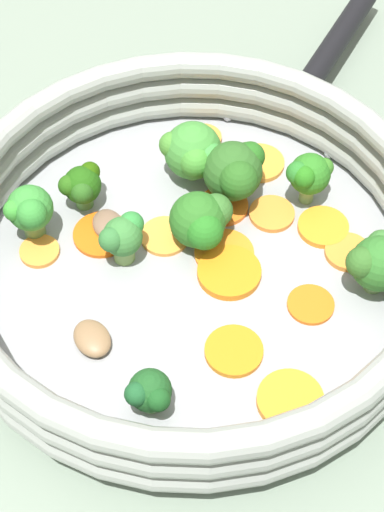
% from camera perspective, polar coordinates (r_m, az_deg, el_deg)
% --- Properties ---
extents(ground_plane, '(4.00, 4.00, 0.00)m').
position_cam_1_polar(ground_plane, '(0.64, -0.00, -1.77)').
color(ground_plane, gray).
extents(skillet, '(0.33, 0.33, 0.02)m').
position_cam_1_polar(skillet, '(0.63, -0.00, -1.31)').
color(skillet, '#939699').
rests_on(skillet, ground_plane).
extents(skillet_rim_wall, '(0.35, 0.35, 0.06)m').
position_cam_1_polar(skillet_rim_wall, '(0.60, -0.00, 0.94)').
color(skillet_rim_wall, '#969C95').
rests_on(skillet_rim_wall, skillet).
extents(skillet_handle, '(0.12, 0.18, 0.02)m').
position_cam_1_polar(skillet_handle, '(0.79, 9.26, 13.47)').
color(skillet_handle, black).
rests_on(skillet_handle, skillet).
extents(skillet_rivet_left, '(0.01, 0.01, 0.01)m').
position_cam_1_polar(skillet_rivet_left, '(0.70, 9.16, 6.81)').
color(skillet_rivet_left, '#909897').
rests_on(skillet_rivet_left, skillet).
extents(skillet_rivet_right, '(0.01, 0.01, 0.01)m').
position_cam_1_polar(skillet_rivet_right, '(0.72, 2.42, 9.30)').
color(skillet_rivet_right, '#92929D').
rests_on(skillet_rivet_right, skillet).
extents(carrot_slice_0, '(0.06, 0.06, 0.00)m').
position_cam_1_polar(carrot_slice_0, '(0.63, 2.16, 0.20)').
color(carrot_slice_0, orange).
rests_on(carrot_slice_0, skillet).
extents(carrot_slice_1, '(0.04, 0.04, 0.00)m').
position_cam_1_polar(carrot_slice_1, '(0.66, 2.12, 3.35)').
color(carrot_slice_1, orange).
rests_on(carrot_slice_1, skillet).
extents(carrot_slice_2, '(0.04, 0.04, 0.00)m').
position_cam_1_polar(carrot_slice_2, '(0.58, 2.81, -6.34)').
color(carrot_slice_2, orange).
rests_on(carrot_slice_2, skillet).
extents(carrot_slice_3, '(0.05, 0.05, 0.00)m').
position_cam_1_polar(carrot_slice_3, '(0.64, -6.04, 1.44)').
color(carrot_slice_3, orange).
rests_on(carrot_slice_3, skillet).
extents(carrot_slice_4, '(0.05, 0.05, 0.00)m').
position_cam_1_polar(carrot_slice_4, '(0.61, 7.92, -3.23)').
color(carrot_slice_4, orange).
rests_on(carrot_slice_4, skillet).
extents(carrot_slice_5, '(0.05, 0.05, 0.00)m').
position_cam_1_polar(carrot_slice_5, '(0.66, 5.34, 2.82)').
color(carrot_slice_5, orange).
rests_on(carrot_slice_5, skillet).
extents(carrot_slice_6, '(0.04, 0.04, 0.00)m').
position_cam_1_polar(carrot_slice_6, '(0.64, -10.13, 0.31)').
color(carrot_slice_6, orange).
rests_on(carrot_slice_6, skillet).
extents(carrot_slice_7, '(0.05, 0.05, 0.00)m').
position_cam_1_polar(carrot_slice_7, '(0.65, 8.73, 1.93)').
color(carrot_slice_7, orange).
rests_on(carrot_slice_7, skillet).
extents(carrot_slice_8, '(0.05, 0.05, 0.00)m').
position_cam_1_polar(carrot_slice_8, '(0.69, 4.51, 6.21)').
color(carrot_slice_8, orange).
rests_on(carrot_slice_8, skillet).
extents(carrot_slice_9, '(0.04, 0.04, 0.01)m').
position_cam_1_polar(carrot_slice_9, '(0.71, 0.76, 7.83)').
color(carrot_slice_9, orange).
rests_on(carrot_slice_9, skillet).
extents(carrot_slice_10, '(0.04, 0.04, 0.00)m').
position_cam_1_polar(carrot_slice_10, '(0.64, -1.82, 1.34)').
color(carrot_slice_10, '#F69639').
rests_on(carrot_slice_10, skillet).
extents(carrot_slice_11, '(0.06, 0.06, 0.01)m').
position_cam_1_polar(carrot_slice_11, '(0.57, 6.57, -9.53)').
color(carrot_slice_11, orange).
rests_on(carrot_slice_11, skillet).
extents(carrot_slice_12, '(0.06, 0.06, 0.01)m').
position_cam_1_polar(carrot_slice_12, '(0.62, 2.50, -1.10)').
color(carrot_slice_12, orange).
rests_on(carrot_slice_12, skillet).
extents(carrot_slice_13, '(0.04, 0.04, 0.00)m').
position_cam_1_polar(carrot_slice_13, '(0.64, 10.35, 0.27)').
color(carrot_slice_13, orange).
rests_on(carrot_slice_13, skillet).
extents(broccoli_floret_0, '(0.04, 0.03, 0.04)m').
position_cam_1_polar(broccoli_floret_0, '(0.65, 7.78, 5.40)').
color(broccoli_floret_0, '#8AB260').
rests_on(broccoli_floret_0, skillet).
extents(broccoli_floret_1, '(0.05, 0.05, 0.05)m').
position_cam_1_polar(broccoli_floret_1, '(0.64, 2.96, 5.71)').
color(broccoli_floret_1, '#76A54D').
rests_on(broccoli_floret_1, skillet).
extents(broccoli_floret_2, '(0.03, 0.03, 0.04)m').
position_cam_1_polar(broccoli_floret_2, '(0.61, -4.66, 1.30)').
color(broccoli_floret_2, '#7CA455').
rests_on(broccoli_floret_2, skillet).
extents(broccoli_floret_3, '(0.05, 0.05, 0.05)m').
position_cam_1_polar(broccoli_floret_3, '(0.66, 0.11, 6.91)').
color(broccoli_floret_3, '#82B16D').
rests_on(broccoli_floret_3, skillet).
extents(broccoli_floret_4, '(0.03, 0.03, 0.03)m').
position_cam_1_polar(broccoli_floret_4, '(0.55, -2.85, -9.08)').
color(broccoli_floret_4, '#7EAB6E').
rests_on(broccoli_floret_4, skillet).
extents(broccoli_floret_5, '(0.03, 0.03, 0.04)m').
position_cam_1_polar(broccoli_floret_5, '(0.65, -7.37, 4.68)').
color(broccoli_floret_5, '#5C9142').
rests_on(broccoli_floret_5, skillet).
extents(broccoli_floret_6, '(0.05, 0.05, 0.05)m').
position_cam_1_polar(broccoli_floret_6, '(0.62, 0.64, 2.35)').
color(broccoli_floret_6, '#629042').
rests_on(broccoli_floret_6, skillet).
extents(broccoli_floret_7, '(0.04, 0.04, 0.05)m').
position_cam_1_polar(broccoli_floret_7, '(0.63, -10.78, 2.99)').
color(broccoli_floret_7, '#648D46').
rests_on(broccoli_floret_7, skillet).
extents(broccoli_floret_8, '(0.04, 0.04, 0.05)m').
position_cam_1_polar(broccoli_floret_8, '(0.61, 12.22, -0.38)').
color(broccoli_floret_8, '#769C58').
rests_on(broccoli_floret_8, skillet).
extents(mushroom_piece_0, '(0.03, 0.04, 0.01)m').
position_cam_1_polar(mushroom_piece_0, '(0.65, -5.60, 2.08)').
color(mushroom_piece_0, '#7D5F49').
rests_on(mushroom_piece_0, skillet).
extents(mushroom_piece_1, '(0.04, 0.04, 0.01)m').
position_cam_1_polar(mushroom_piece_1, '(0.59, -6.67, -5.47)').
color(mushroom_piece_1, olive).
rests_on(mushroom_piece_1, skillet).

